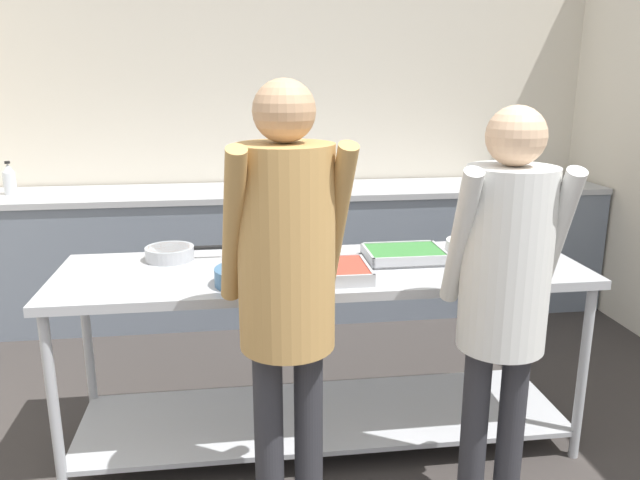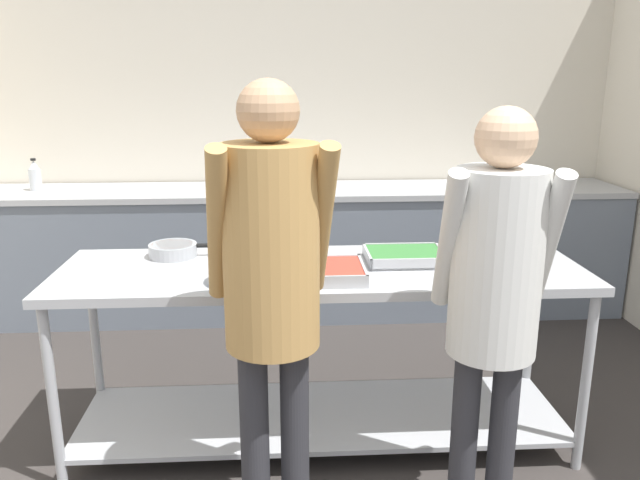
{
  "view_description": "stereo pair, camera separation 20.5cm",
  "coord_description": "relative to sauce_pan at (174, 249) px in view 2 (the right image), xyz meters",
  "views": [
    {
      "loc": [
        -0.32,
        -1.05,
        1.72
      ],
      "look_at": [
        0.05,
        1.72,
        0.97
      ],
      "focal_mm": 35.0,
      "sensor_mm": 36.0,
      "label": 1
    },
    {
      "loc": [
        -0.12,
        -1.07,
        1.72
      ],
      "look_at": [
        0.05,
        1.72,
        0.97
      ],
      "focal_mm": 35.0,
      "sensor_mm": 36.0,
      "label": 2
    }
  ],
  "objects": [
    {
      "name": "broccoli_bowl",
      "position": [
        0.35,
        -0.41,
        0.01
      ],
      "size": [
        0.26,
        0.26,
        0.12
      ],
      "color": "#3D668C",
      "rests_on": "serving_counter"
    },
    {
      "name": "wall_rear",
      "position": [
        0.64,
        1.86,
        0.42
      ],
      "size": [
        4.8,
        0.06,
        2.65
      ],
      "color": "beige",
      "rests_on": "ground_plane"
    },
    {
      "name": "serving_tray_vegetables",
      "position": [
        0.69,
        -0.36,
        -0.01
      ],
      "size": [
        0.36,
        0.31,
        0.05
      ],
      "color": "#ADAFB5",
      "rests_on": "serving_counter"
    },
    {
      "name": "serving_counter",
      "position": [
        0.69,
        -0.21,
        -0.31
      ],
      "size": [
        2.36,
        0.71,
        0.87
      ],
      "color": "#ADAFB5",
      "rests_on": "ground_plane"
    },
    {
      "name": "sauce_pan",
      "position": [
        0.0,
        0.0,
        0.0
      ],
      "size": [
        0.37,
        0.23,
        0.06
      ],
      "color": "#ADAFB5",
      "rests_on": "serving_counter"
    },
    {
      "name": "plate_stack",
      "position": [
        1.44,
        -0.11,
        0.0
      ],
      "size": [
        0.27,
        0.27,
        0.07
      ],
      "color": "white",
      "rests_on": "serving_counter"
    },
    {
      "name": "guest_serving_left",
      "position": [
        1.28,
        -0.83,
        0.1
      ],
      "size": [
        0.44,
        0.35,
        1.62
      ],
      "color": "#2D2D33",
      "rests_on": "ground_plane"
    },
    {
      "name": "back_counter",
      "position": [
        0.64,
        1.49,
        -0.44
      ],
      "size": [
        4.64,
        0.65,
        0.93
      ],
      "color": "slate",
      "rests_on": "ground_plane"
    },
    {
      "name": "water_bottle",
      "position": [
        -1.2,
        1.52,
        0.12
      ],
      "size": [
        0.08,
        0.08,
        0.22
      ],
      "color": "silver",
      "rests_on": "back_counter"
    },
    {
      "name": "guest_serving_right",
      "position": [
        0.48,
        -0.82,
        0.15
      ],
      "size": [
        0.47,
        0.38,
        1.71
      ],
      "color": "#2D2D33",
      "rests_on": "ground_plane"
    },
    {
      "name": "serving_tray_roast",
      "position": [
        1.09,
        -0.16,
        -0.01
      ],
      "size": [
        0.36,
        0.28,
        0.05
      ],
      "color": "#ADAFB5",
      "rests_on": "serving_counter"
    }
  ]
}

